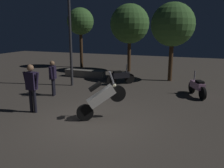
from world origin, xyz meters
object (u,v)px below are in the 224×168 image
object	(u,v)px
streetlamp_near	(70,25)
person_rider_beside	(53,75)
motorcycle_black_parked_left	(121,76)
motorcycle_pink_parked_right	(197,87)
person_bystander_far	(32,84)
motorcycle_white_foreground	(101,98)

from	to	relation	value
streetlamp_near	person_rider_beside	bearing A→B (deg)	-83.68
motorcycle_black_parked_left	motorcycle_pink_parked_right	world-z (taller)	same
motorcycle_black_parked_left	person_rider_beside	distance (m)	3.87
motorcycle_pink_parked_right	person_rider_beside	distance (m)	6.51
motorcycle_black_parked_left	person_rider_beside	size ratio (longest dim) A/B	0.82
motorcycle_pink_parked_right	person_bystander_far	world-z (taller)	person_bystander_far
motorcycle_black_parked_left	streetlamp_near	size ratio (longest dim) A/B	0.26
motorcycle_black_parked_left	streetlamp_near	bearing A→B (deg)	164.35
motorcycle_white_foreground	streetlamp_near	bearing A→B (deg)	96.75
motorcycle_white_foreground	person_bystander_far	xyz separation A→B (m)	(-2.58, -0.24, 0.31)
motorcycle_white_foreground	person_bystander_far	size ratio (longest dim) A/B	0.93
motorcycle_pink_parked_right	motorcycle_black_parked_left	bearing A→B (deg)	50.18
person_bystander_far	motorcycle_white_foreground	bearing A→B (deg)	-86.96
motorcycle_black_parked_left	person_rider_beside	xyz separation A→B (m)	(-2.14, -3.18, 0.50)
motorcycle_white_foreground	motorcycle_black_parked_left	size ratio (longest dim) A/B	1.25
motorcycle_black_parked_left	motorcycle_white_foreground	bearing A→B (deg)	-120.13
motorcycle_white_foreground	person_rider_beside	size ratio (longest dim) A/B	1.02
person_rider_beside	person_bystander_far	world-z (taller)	person_bystander_far
motorcycle_pink_parked_right	person_rider_beside	world-z (taller)	person_rider_beside
motorcycle_white_foreground	motorcycle_black_parked_left	bearing A→B (deg)	67.44
motorcycle_pink_parked_right	streetlamp_near	bearing A→B (deg)	65.71
motorcycle_black_parked_left	streetlamp_near	distance (m)	3.80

